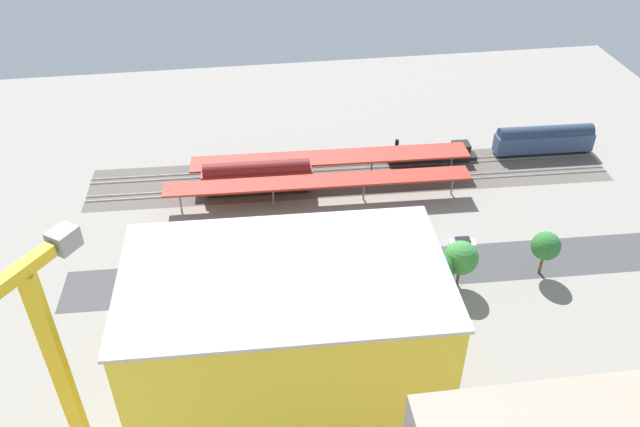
# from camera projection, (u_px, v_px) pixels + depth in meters

# --- Properties ---
(ground_plane) EXTENTS (151.98, 151.98, 0.00)m
(ground_plane) POSITION_uv_depth(u_px,v_px,m) (378.00, 253.00, 101.06)
(ground_plane) COLOR gray
(ground_plane) RESTS_ON ground
(rail_bed) EXTENTS (95.43, 17.15, 0.01)m
(rail_bed) POSITION_uv_depth(u_px,v_px,m) (351.00, 175.00, 119.22)
(rail_bed) COLOR #5B544C
(rail_bed) RESTS_ON ground
(street_asphalt) EXTENTS (95.26, 12.50, 0.01)m
(street_asphalt) POSITION_uv_depth(u_px,v_px,m) (383.00, 269.00, 97.92)
(street_asphalt) COLOR #424244
(street_asphalt) RESTS_ON ground
(track_rails) EXTENTS (94.93, 10.72, 0.12)m
(track_rails) POSITION_uv_depth(u_px,v_px,m) (351.00, 175.00, 119.12)
(track_rails) COLOR #9E9EA8
(track_rails) RESTS_ON ground
(platform_canopy_near) EXTENTS (52.53, 6.14, 4.46)m
(platform_canopy_near) POSITION_uv_depth(u_px,v_px,m) (319.00, 181.00, 109.86)
(platform_canopy_near) COLOR #A82D23
(platform_canopy_near) RESTS_ON ground
(platform_canopy_far) EXTENTS (50.32, 7.01, 4.43)m
(platform_canopy_far) POSITION_uv_depth(u_px,v_px,m) (331.00, 157.00, 116.30)
(platform_canopy_far) COLOR #B73328
(platform_canopy_far) RESTS_ON ground
(locomotive) EXTENTS (17.16, 3.31, 5.03)m
(locomotive) POSITION_uv_depth(u_px,v_px,m) (433.00, 153.00, 122.30)
(locomotive) COLOR black
(locomotive) RESTS_ON ground
(passenger_coach) EXTENTS (19.23, 3.68, 5.78)m
(passenger_coach) POSITION_uv_depth(u_px,v_px,m) (544.00, 139.00, 124.11)
(passenger_coach) COLOR black
(passenger_coach) RESTS_ON ground
(freight_coach_far) EXTENTS (19.40, 3.65, 6.10)m
(freight_coach_far) POSITION_uv_depth(u_px,v_px,m) (257.00, 176.00, 113.06)
(freight_coach_far) COLOR black
(freight_coach_far) RESTS_ON ground
(parked_car_0) EXTENTS (4.18, 2.03, 1.74)m
(parked_car_0) POSITION_uv_depth(u_px,v_px,m) (462.00, 244.00, 101.67)
(parked_car_0) COLOR black
(parked_car_0) RESTS_ON ground
(parked_car_1) EXTENTS (4.37, 2.04, 1.82)m
(parked_car_1) POSITION_uv_depth(u_px,v_px,m) (412.00, 250.00, 100.44)
(parked_car_1) COLOR black
(parked_car_1) RESTS_ON ground
(parked_car_2) EXTENTS (4.02, 1.90, 1.74)m
(parked_car_2) POSITION_uv_depth(u_px,v_px,m) (360.00, 253.00, 99.87)
(parked_car_2) COLOR black
(parked_car_2) RESTS_ON ground
(parked_car_3) EXTENTS (4.81, 2.11, 1.75)m
(parked_car_3) POSITION_uv_depth(u_px,v_px,m) (310.00, 259.00, 98.71)
(parked_car_3) COLOR black
(parked_car_3) RESTS_ON ground
(parked_car_4) EXTENTS (4.69, 1.91, 1.75)m
(parked_car_4) POSITION_uv_depth(u_px,v_px,m) (261.00, 263.00, 97.93)
(parked_car_4) COLOR black
(parked_car_4) RESTS_ON ground
(parked_car_5) EXTENTS (4.27, 1.91, 1.68)m
(parked_car_5) POSITION_uv_depth(u_px,v_px,m) (211.00, 268.00, 97.15)
(parked_car_5) COLOR black
(parked_car_5) RESTS_ON ground
(parked_car_6) EXTENTS (4.12, 1.80, 1.80)m
(parked_car_6) POSITION_uv_depth(u_px,v_px,m) (152.00, 271.00, 96.47)
(parked_car_6) COLOR black
(parked_car_6) RESTS_ON ground
(construction_building) EXTENTS (33.26, 20.15, 21.47)m
(construction_building) POSITION_uv_depth(u_px,v_px,m) (288.00, 349.00, 70.95)
(construction_building) COLOR yellow
(construction_building) RESTS_ON ground
(construction_roof_slab) EXTENTS (33.88, 20.77, 0.40)m
(construction_roof_slab) POSITION_uv_depth(u_px,v_px,m) (284.00, 274.00, 64.50)
(construction_roof_slab) COLOR #B7B2A8
(construction_roof_slab) RESTS_ON construction_building
(tower_crane) EXTENTS (13.35, 17.80, 30.23)m
(tower_crane) POSITION_uv_depth(u_px,v_px,m) (49.00, 373.00, 59.94)
(tower_crane) COLOR gray
(tower_crane) RESTS_ON ground
(box_truck_0) EXTENTS (10.25, 2.89, 3.25)m
(box_truck_0) POSITION_uv_depth(u_px,v_px,m) (180.00, 329.00, 85.84)
(box_truck_0) COLOR black
(box_truck_0) RESTS_ON ground
(box_truck_1) EXTENTS (10.06, 3.32, 3.20)m
(box_truck_1) POSITION_uv_depth(u_px,v_px,m) (197.00, 315.00, 87.92)
(box_truck_1) COLOR black
(box_truck_1) RESTS_ON ground
(box_truck_2) EXTENTS (8.86, 2.72, 3.12)m
(box_truck_2) POSITION_uv_depth(u_px,v_px,m) (355.00, 304.00, 89.67)
(box_truck_2) COLOR black
(box_truck_2) RESTS_ON ground
(street_tree_0) EXTENTS (4.94, 4.94, 7.60)m
(street_tree_0) POSITION_uv_depth(u_px,v_px,m) (461.00, 258.00, 92.22)
(street_tree_0) COLOR brown
(street_tree_0) RESTS_ON ground
(street_tree_1) EXTENTS (4.94, 4.94, 7.93)m
(street_tree_1) POSITION_uv_depth(u_px,v_px,m) (210.00, 283.00, 87.34)
(street_tree_1) COLOR brown
(street_tree_1) RESTS_ON ground
(street_tree_2) EXTENTS (4.09, 4.09, 6.04)m
(street_tree_2) POSITION_uv_depth(u_px,v_px,m) (350.00, 271.00, 91.58)
(street_tree_2) COLOR brown
(street_tree_2) RESTS_ON ground
(street_tree_3) EXTENTS (5.93, 5.93, 8.22)m
(street_tree_3) POSITION_uv_depth(u_px,v_px,m) (336.00, 272.00, 89.55)
(street_tree_3) COLOR brown
(street_tree_3) RESTS_ON ground
(street_tree_4) EXTENTS (4.29, 4.29, 7.34)m
(street_tree_4) POSITION_uv_depth(u_px,v_px,m) (546.00, 246.00, 94.30)
(street_tree_4) COLOR brown
(street_tree_4) RESTS_ON ground
(street_tree_5) EXTENTS (4.67, 4.67, 6.66)m
(street_tree_5) POSITION_uv_depth(u_px,v_px,m) (438.00, 270.00, 91.35)
(street_tree_5) COLOR brown
(street_tree_5) RESTS_ON ground
(traffic_light) EXTENTS (0.50, 0.36, 6.57)m
(traffic_light) POSITION_uv_depth(u_px,v_px,m) (251.00, 240.00, 96.81)
(traffic_light) COLOR #333333
(traffic_light) RESTS_ON ground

